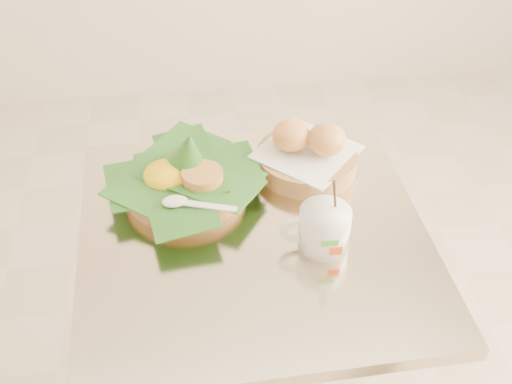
{
  "coord_description": "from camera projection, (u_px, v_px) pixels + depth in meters",
  "views": [
    {
      "loc": [
        -0.01,
        -0.98,
        1.64
      ],
      "look_at": [
        0.12,
        0.01,
        0.82
      ],
      "focal_mm": 45.0,
      "sensor_mm": 36.0,
      "label": 1
    }
  ],
  "objects": [
    {
      "name": "cafe_table",
      "position": [
        254.0,
        302.0,
        1.44
      ],
      "size": [
        0.72,
        0.72,
        0.75
      ],
      "rotation": [
        0.0,
        0.0,
        0.03
      ],
      "color": "gray",
      "rests_on": "floor"
    },
    {
      "name": "coffee_mug",
      "position": [
        323.0,
        228.0,
        1.24
      ],
      "size": [
        0.14,
        0.1,
        0.17
      ],
      "rotation": [
        0.0,
        0.0,
        -0.02
      ],
      "color": "white",
      "rests_on": "cafe_table"
    },
    {
      "name": "bread_basket",
      "position": [
        307.0,
        153.0,
        1.44
      ],
      "size": [
        0.27,
        0.27,
        0.12
      ],
      "rotation": [
        0.0,
        0.0,
        0.05
      ],
      "color": "#AD7D4A",
      "rests_on": "cafe_table"
    },
    {
      "name": "rice_basket",
      "position": [
        184.0,
        176.0,
        1.37
      ],
      "size": [
        0.33,
        0.33,
        0.17
      ],
      "rotation": [
        0.0,
        0.0,
        -0.01
      ],
      "color": "#AD7D4A",
      "rests_on": "cafe_table"
    }
  ]
}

